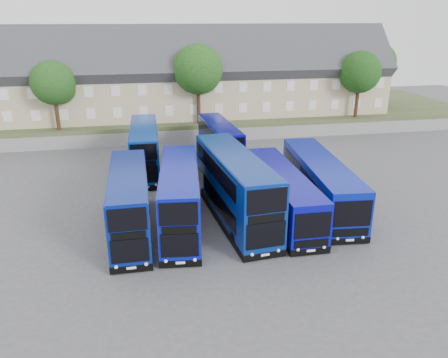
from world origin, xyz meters
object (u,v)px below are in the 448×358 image
coach_east_a (281,194)px  tree_mid (199,71)px  tree_far (377,64)px  tree_east (360,74)px  dd_front_mid (180,199)px  dd_front_left (130,204)px  tree_west (55,84)px

coach_east_a → tree_mid: tree_mid is taller
tree_far → tree_mid: bearing=-166.0°
coach_east_a → tree_east: 28.66m
dd_front_mid → tree_mid: (4.64, 23.47, 5.91)m
dd_front_left → coach_east_a: bearing=3.8°
tree_west → tree_east: bearing=0.0°
coach_east_a → tree_west: size_ratio=1.64×
tree_east → tree_mid: bearing=178.6°
dd_front_left → tree_mid: 25.65m
dd_front_left → tree_west: bearing=108.6°
tree_west → tree_mid: size_ratio=0.83×
dd_front_mid → tree_west: 26.09m
tree_mid → tree_west: bearing=-178.2°
coach_east_a → tree_east: tree_east is taller
tree_mid → tree_far: size_ratio=1.06×
dd_front_mid → tree_far: 43.22m
tree_east → tree_far: (6.00, 7.00, 0.34)m
dd_front_left → tree_mid: (8.05, 23.61, 5.96)m
dd_front_mid → tree_east: size_ratio=1.38×
coach_east_a → dd_front_left: bearing=-175.5°
coach_east_a → tree_east: size_ratio=1.53×
tree_west → tree_far: 42.58m
tree_mid → tree_far: 26.80m
dd_front_left → tree_far: tree_far is taller
dd_front_mid → coach_east_a: bearing=10.6°
tree_west → tree_mid: (16.00, 0.50, 1.02)m
dd_front_left → tree_west: tree_west is taller
dd_front_left → dd_front_mid: 3.41m
tree_west → dd_front_mid: bearing=-63.7°
tree_east → dd_front_mid: bearing=-137.0°
tree_east → tree_far: tree_far is taller
dd_front_left → tree_far: size_ratio=1.25×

